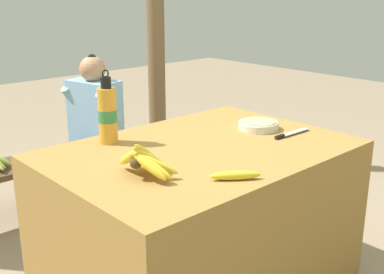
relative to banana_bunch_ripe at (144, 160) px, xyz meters
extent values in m
cube|color=olive|center=(0.40, 0.10, -0.44)|extent=(1.35, 0.95, 0.75)
sphere|color=#4C381E|center=(-0.04, -0.01, 0.00)|extent=(0.05, 0.05, 0.05)
ellipsoid|color=yellow|center=(-0.02, -0.06, 0.00)|extent=(0.08, 0.16, 0.10)
ellipsoid|color=yellow|center=(-0.01, -0.07, 0.00)|extent=(0.10, 0.17, 0.11)
ellipsoid|color=yellow|center=(0.01, -0.05, 0.00)|extent=(0.16, 0.15, 0.11)
ellipsoid|color=yellow|center=(0.02, -0.02, 0.00)|extent=(0.16, 0.06, 0.12)
ellipsoid|color=yellow|center=(0.03, 0.01, 0.01)|extent=(0.17, 0.08, 0.15)
ellipsoid|color=yellow|center=(0.02, 0.04, 0.00)|extent=(0.17, 0.14, 0.14)
ellipsoid|color=yellow|center=(-0.01, 0.06, 0.00)|extent=(0.12, 0.18, 0.12)
ellipsoid|color=yellow|center=(-0.03, 0.06, 0.00)|extent=(0.06, 0.17, 0.12)
cylinder|color=silver|center=(0.82, 0.12, -0.05)|extent=(0.20, 0.20, 0.03)
torus|color=silver|center=(0.82, 0.12, -0.03)|extent=(0.20, 0.20, 0.01)
cylinder|color=#D1B77A|center=(0.82, 0.12, -0.03)|extent=(0.17, 0.17, 0.01)
cylinder|color=gold|center=(0.13, 0.44, 0.06)|extent=(0.09, 0.09, 0.26)
cylinder|color=#38844C|center=(0.13, 0.44, 0.06)|extent=(0.09, 0.09, 0.06)
cylinder|color=black|center=(0.13, 0.44, 0.21)|extent=(0.05, 0.05, 0.05)
torus|color=black|center=(0.13, 0.44, 0.25)|extent=(0.04, 0.01, 0.04)
ellipsoid|color=yellow|center=(0.23, -0.26, -0.05)|extent=(0.17, 0.14, 0.03)
cube|color=#BCBCC1|center=(0.89, -0.06, -0.06)|extent=(0.19, 0.03, 0.00)
cylinder|color=black|center=(0.76, -0.05, -0.06)|extent=(0.06, 0.02, 0.02)
cube|color=#4C3823|center=(0.34, 1.41, -0.44)|extent=(1.57, 0.32, 0.04)
cube|color=#4C3823|center=(1.02, 1.29, -0.63)|extent=(0.06, 0.06, 0.36)
cube|color=#4C3823|center=(1.02, 1.53, -0.63)|extent=(0.06, 0.06, 0.36)
cylinder|color=#564C60|center=(0.40, 1.24, -0.62)|extent=(0.09, 0.09, 0.40)
cylinder|color=#564C60|center=(0.52, 1.26, -0.41)|extent=(0.31, 0.15, 0.09)
cylinder|color=#564C60|center=(0.36, 1.42, -0.62)|extent=(0.09, 0.09, 0.40)
cylinder|color=#564C60|center=(0.48, 1.44, -0.41)|extent=(0.31, 0.15, 0.09)
cube|color=#84B7E0|center=(0.63, 1.38, -0.19)|extent=(0.27, 0.38, 0.45)
cylinder|color=#84B7E0|center=(0.64, 1.22, -0.12)|extent=(0.21, 0.11, 0.25)
cylinder|color=#84B7E0|center=(0.57, 1.53, -0.12)|extent=(0.21, 0.11, 0.25)
sphere|color=tan|center=(0.63, 1.38, 0.11)|extent=(0.17, 0.17, 0.17)
sphere|color=black|center=(0.63, 1.38, 0.18)|extent=(0.06, 0.06, 0.06)
cylinder|color=brown|center=(1.49, 1.80, 0.37)|extent=(0.15, 0.15, 2.38)
camera|label=1|loc=(-1.02, -1.38, 0.61)|focal=45.00mm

